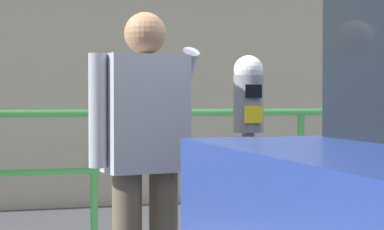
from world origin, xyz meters
The scene contains 4 objects.
parking_meter centered at (-0.37, 0.27, 1.14)m, with size 0.16×0.17×1.40m.
pedestrian_at_meter centered at (-0.93, 0.25, 1.05)m, with size 0.59×0.54×1.61m.
background_railing centered at (0.00, 2.41, 0.91)m, with size 24.06×0.06×1.08m.
backdrop_wall centered at (0.00, 5.30, 1.40)m, with size 32.00×0.50×2.79m, color #ADA38E.
Camera 1 is at (-1.62, -3.10, 1.31)m, focal length 62.82 mm.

